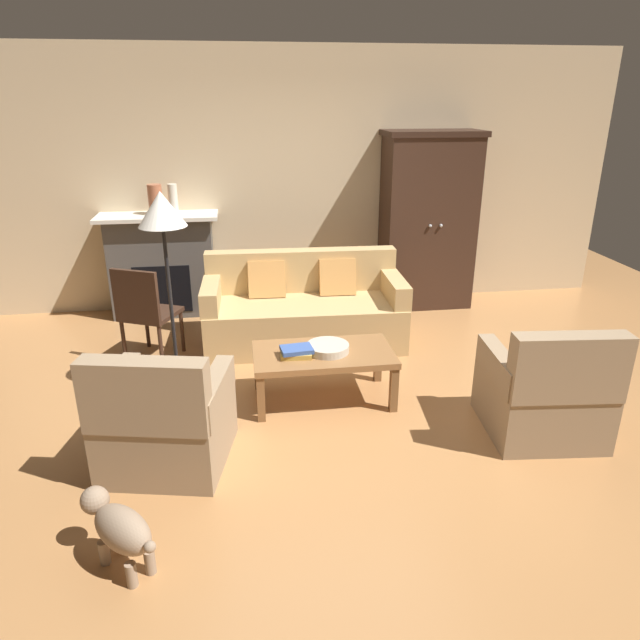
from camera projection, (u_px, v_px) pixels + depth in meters
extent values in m
plane|color=#B27A47|center=(337.00, 404.00, 4.59)|extent=(9.60, 9.60, 0.00)
cube|color=beige|center=(300.00, 181.00, 6.43)|extent=(7.20, 0.10, 2.80)
cube|color=#4C4947|center=(163.00, 267.00, 6.31)|extent=(1.10, 0.36, 1.08)
cube|color=black|center=(163.00, 290.00, 6.21)|extent=(0.60, 0.01, 0.52)
cube|color=white|center=(157.00, 216.00, 6.09)|extent=(1.26, 0.48, 0.04)
cube|color=#382319|center=(427.00, 224.00, 6.48)|extent=(1.00, 0.52, 1.89)
cube|color=#2F1E15|center=(434.00, 133.00, 6.12)|extent=(1.06, 0.55, 0.06)
sphere|color=#ADAFB5|center=(430.00, 226.00, 6.20)|extent=(0.04, 0.04, 0.04)
sphere|color=#ADAFB5|center=(441.00, 226.00, 6.22)|extent=(0.04, 0.04, 0.04)
cube|color=tan|center=(304.00, 322.00, 5.65)|extent=(1.93, 0.90, 0.44)
cube|color=tan|center=(301.00, 270.00, 5.81)|extent=(1.90, 0.24, 0.42)
cube|color=tan|center=(211.00, 294.00, 5.44)|extent=(0.19, 0.80, 0.22)
cube|color=tan|center=(394.00, 287.00, 5.62)|extent=(0.19, 0.80, 0.22)
cube|color=tan|center=(267.00, 279.00, 5.66)|extent=(0.37, 0.20, 0.37)
cube|color=tan|center=(337.00, 277.00, 5.73)|extent=(0.37, 0.20, 0.37)
cube|color=olive|center=(323.00, 355.00, 4.53)|extent=(1.10, 0.60, 0.05)
cube|color=brown|center=(261.00, 399.00, 4.30)|extent=(0.06, 0.06, 0.37)
cube|color=brown|center=(394.00, 389.00, 4.44)|extent=(0.06, 0.06, 0.37)
cube|color=brown|center=(258.00, 368.00, 4.78)|extent=(0.06, 0.06, 0.37)
cube|color=brown|center=(378.00, 361.00, 4.92)|extent=(0.06, 0.06, 0.37)
cylinder|color=beige|center=(328.00, 348.00, 4.51)|extent=(0.33, 0.33, 0.06)
cube|color=gold|center=(296.00, 354.00, 4.44)|extent=(0.25, 0.18, 0.04)
cube|color=#38569E|center=(297.00, 349.00, 4.43)|extent=(0.26, 0.20, 0.03)
cylinder|color=#A86042|center=(155.00, 200.00, 6.02)|extent=(0.15, 0.15, 0.31)
cylinder|color=beige|center=(173.00, 199.00, 6.05)|extent=(0.10, 0.10, 0.31)
cube|color=#997F60|center=(169.00, 432.00, 3.83)|extent=(0.90, 0.90, 0.42)
cube|color=#997F60|center=(145.00, 396.00, 3.39)|extent=(0.78, 0.31, 0.46)
cube|color=#997F60|center=(214.00, 392.00, 3.70)|extent=(0.26, 0.71, 0.20)
cube|color=#997F60|center=(114.00, 389.00, 3.74)|extent=(0.26, 0.71, 0.20)
cube|color=#997F60|center=(540.00, 404.00, 4.19)|extent=(0.83, 0.83, 0.42)
cube|color=#997F60|center=(569.00, 368.00, 3.74)|extent=(0.77, 0.23, 0.46)
cube|color=#997F60|center=(592.00, 364.00, 4.09)|extent=(0.19, 0.71, 0.20)
cube|color=#997F60|center=(500.00, 366.00, 4.06)|extent=(0.19, 0.71, 0.20)
cube|color=#382319|center=(151.00, 314.00, 5.28)|extent=(0.58, 0.58, 0.04)
cylinder|color=#382319|center=(182.00, 331.00, 5.48)|extent=(0.04, 0.04, 0.41)
cylinder|color=#382319|center=(147.00, 327.00, 5.58)|extent=(0.04, 0.04, 0.41)
cylinder|color=#382319|center=(161.00, 347.00, 5.14)|extent=(0.04, 0.04, 0.41)
cylinder|color=#382319|center=(124.00, 342.00, 5.24)|extent=(0.04, 0.04, 0.41)
cube|color=#382319|center=(135.00, 295.00, 5.01)|extent=(0.42, 0.22, 0.45)
cylinder|color=black|center=(179.00, 390.00, 4.79)|extent=(0.26, 0.26, 0.02)
cylinder|color=black|center=(172.00, 312.00, 4.54)|extent=(0.03, 0.03, 1.41)
cone|color=white|center=(161.00, 209.00, 4.24)|extent=(0.36, 0.36, 0.26)
ellipsoid|color=gray|center=(123.00, 529.00, 2.92)|extent=(0.42, 0.43, 0.22)
sphere|color=gray|center=(95.00, 500.00, 3.04)|extent=(0.15, 0.15, 0.15)
cylinder|color=gray|center=(104.00, 552.00, 3.01)|extent=(0.06, 0.06, 0.14)
cylinder|color=gray|center=(123.00, 541.00, 3.09)|extent=(0.06, 0.06, 0.14)
cylinder|color=gray|center=(131.00, 575.00, 2.87)|extent=(0.06, 0.06, 0.14)
cylinder|color=gray|center=(150.00, 562.00, 2.95)|extent=(0.06, 0.06, 0.14)
sphere|color=gray|center=(150.00, 547.00, 2.78)|extent=(0.06, 0.06, 0.06)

